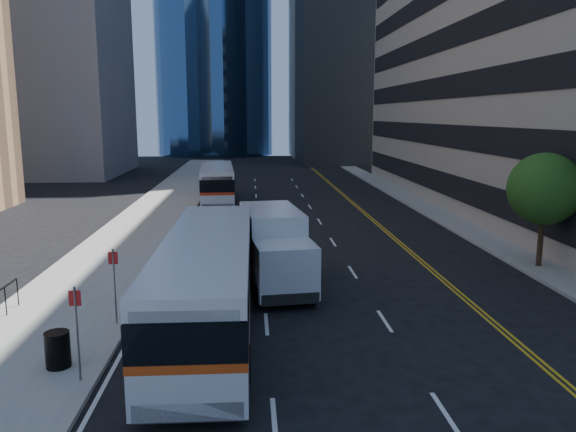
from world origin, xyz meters
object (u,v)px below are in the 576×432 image
(street_tree, at_px, (545,189))
(trash_can, at_px, (58,349))
(bus_rear, at_px, (217,183))
(box_truck, at_px, (275,247))
(bus_front, at_px, (208,281))

(street_tree, xyz_separation_m, trash_can, (-18.22, -9.16, -3.00))
(street_tree, height_order, bus_rear, street_tree)
(box_truck, relative_size, trash_can, 6.68)
(bus_rear, distance_m, box_truck, 22.80)
(box_truck, bearing_deg, bus_front, -122.90)
(bus_rear, xyz_separation_m, box_truck, (3.59, -22.52, 0.04))
(bus_front, relative_size, trash_can, 12.29)
(street_tree, relative_size, bus_rear, 0.45)
(bus_front, bearing_deg, street_tree, 24.76)
(box_truck, xyz_separation_m, trash_can, (-6.20, -7.42, -0.97))
(bus_rear, bearing_deg, box_truck, -84.07)
(street_tree, bearing_deg, bus_front, -155.54)
(street_tree, relative_size, box_truck, 0.78)
(box_truck, height_order, trash_can, box_truck)
(bus_front, bearing_deg, box_truck, 64.30)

